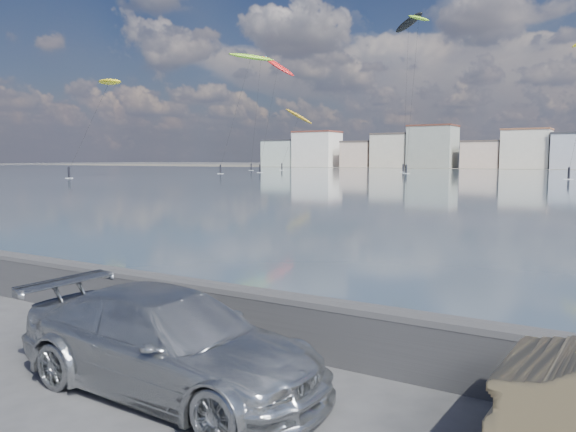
# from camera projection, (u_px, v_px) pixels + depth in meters

# --- Properties ---
(ground) EXTENTS (700.00, 700.00, 0.00)m
(ground) POSITION_uv_depth(u_px,v_px,m) (87.00, 386.00, 8.17)
(ground) COLOR #333335
(ground) RESTS_ON ground
(seawall) EXTENTS (400.00, 0.36, 1.08)m
(seawall) POSITION_uv_depth(u_px,v_px,m) (206.00, 306.00, 10.40)
(seawall) COLOR #28282B
(seawall) RESTS_ON ground
(car_silver) EXTENTS (4.93, 2.07, 1.42)m
(car_silver) POSITION_uv_depth(u_px,v_px,m) (170.00, 342.00, 7.96)
(car_silver) COLOR #AFB3B7
(car_silver) RESTS_ON ground
(kitesurfer_0) EXTENTS (8.55, 16.57, 29.47)m
(kitesurfer_0) POSITION_uv_depth(u_px,v_px,m) (278.00, 67.00, 139.93)
(kitesurfer_0) COLOR red
(kitesurfer_0) RESTS_ON ground
(kitesurfer_2) EXTENTS (4.30, 14.15, 35.56)m
(kitesurfer_2) POSITION_uv_depth(u_px,v_px,m) (419.00, 22.00, 126.47)
(kitesurfer_2) COLOR #8CD826
(kitesurfer_2) RESTS_ON ground
(kitesurfer_5) EXTENTS (9.45, 16.06, 18.66)m
(kitesurfer_5) POSITION_uv_depth(u_px,v_px,m) (298.00, 117.00, 166.24)
(kitesurfer_5) COLOR #BF8C19
(kitesurfer_5) RESTS_ON ground
(kitesurfer_6) EXTENTS (9.08, 14.57, 39.87)m
(kitesurfer_6) POSITION_uv_depth(u_px,v_px,m) (409.00, 25.00, 141.42)
(kitesurfer_6) COLOR black
(kitesurfer_6) RESTS_ON ground
(kitesurfer_8) EXTENTS (9.82, 11.04, 17.38)m
(kitesurfer_8) POSITION_uv_depth(u_px,v_px,m) (109.00, 83.00, 96.56)
(kitesurfer_8) COLOR yellow
(kitesurfer_8) RESTS_ON ground
(kitesurfer_10) EXTENTS (6.50, 14.99, 33.32)m
(kitesurfer_10) POSITION_uv_depth(u_px,v_px,m) (261.00, 60.00, 159.86)
(kitesurfer_10) COLOR #19BFBF
(kitesurfer_10) RESTS_ON ground
(kitesurfer_16) EXTENTS (9.57, 13.96, 26.86)m
(kitesurfer_16) POSITION_uv_depth(u_px,v_px,m) (251.00, 58.00, 123.45)
(kitesurfer_16) COLOR #8CD826
(kitesurfer_16) RESTS_ON ground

